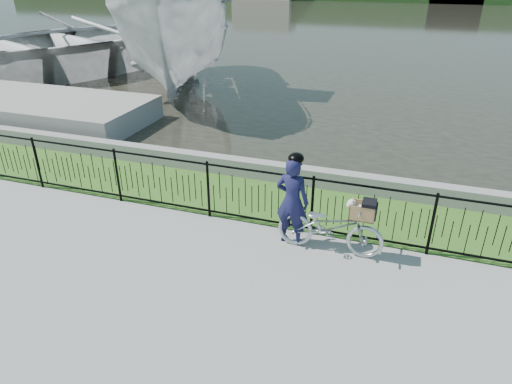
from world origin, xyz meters
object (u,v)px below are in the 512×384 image
(boat_near, at_px, (179,33))
(boat_far, at_px, (65,43))
(bicycle_rig, at_px, (331,226))
(cyclist, at_px, (292,200))
(dock, at_px, (1,104))

(boat_near, relative_size, boat_far, 0.76)
(boat_near, distance_m, boat_far, 6.47)
(bicycle_rig, height_order, boat_far, boat_far)
(boat_near, bearing_deg, cyclist, -53.50)
(bicycle_rig, relative_size, cyclist, 1.07)
(dock, bearing_deg, cyclist, -21.67)
(boat_far, bearing_deg, bicycle_rig, -37.11)
(dock, relative_size, cyclist, 5.99)
(boat_near, xyz_separation_m, boat_far, (-6.29, 1.25, -0.84))
(cyclist, relative_size, boat_far, 0.12)
(dock, relative_size, boat_near, 0.91)
(cyclist, distance_m, boat_far, 16.57)
(bicycle_rig, xyz_separation_m, boat_near, (-7.38, 9.10, 1.61))
(dock, xyz_separation_m, bicycle_rig, (11.42, -4.32, 0.13))
(bicycle_rig, bearing_deg, boat_far, 142.89)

